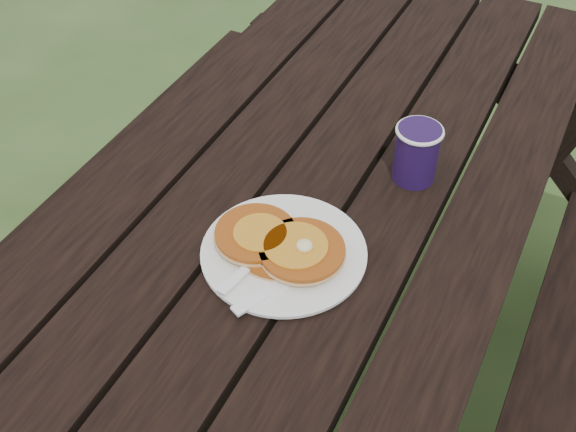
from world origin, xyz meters
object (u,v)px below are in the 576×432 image
at_px(plate, 284,253).
at_px(coffee_cup, 417,151).
at_px(picnic_table, 301,330).
at_px(pancake_stack, 280,244).

relative_size(plate, coffee_cup, 2.41).
xyz_separation_m(picnic_table, coffee_cup, (0.15, 0.14, 0.44)).
relative_size(picnic_table, coffee_cup, 16.61).
bearing_deg(coffee_cup, plate, -113.80).
bearing_deg(pancake_stack, coffee_cup, 65.21).
bearing_deg(picnic_table, coffee_cup, 42.29).
height_order(picnic_table, plate, plate).
bearing_deg(pancake_stack, picnic_table, 99.91).
xyz_separation_m(pancake_stack, coffee_cup, (0.13, 0.28, 0.04)).
relative_size(picnic_table, plate, 6.89).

